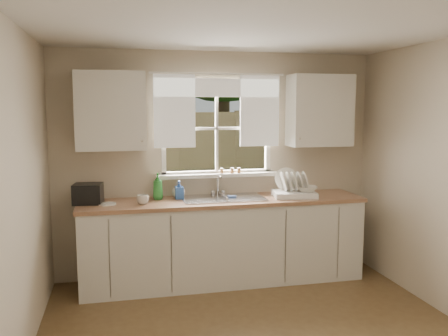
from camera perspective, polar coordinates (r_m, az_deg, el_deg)
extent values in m
cube|color=beige|center=(5.47, -0.82, -6.57)|extent=(3.60, 0.02, 1.15)
cube|color=beige|center=(5.32, -0.85, 12.03)|extent=(3.60, 0.02, 0.35)
cube|color=beige|center=(5.20, -13.94, 4.48)|extent=(1.20, 0.02, 1.00)
cube|color=beige|center=(5.68, 11.12, 4.79)|extent=(1.20, 0.02, 1.00)
cube|color=beige|center=(3.33, -24.75, -4.44)|extent=(0.02, 4.00, 2.50)
cube|color=silver|center=(3.43, 6.43, 17.54)|extent=(3.60, 4.00, 0.02)
cube|color=white|center=(5.38, -0.87, -0.56)|extent=(1.30, 0.06, 0.05)
cube|color=white|center=(5.33, -0.90, 10.14)|extent=(1.30, 0.06, 0.05)
cube|color=white|center=(5.24, -7.34, 4.66)|extent=(0.05, 0.06, 1.05)
cube|color=white|center=(5.49, 5.28, 4.81)|extent=(0.05, 0.06, 1.05)
cube|color=white|center=(5.33, -0.89, 4.77)|extent=(0.03, 0.04, 1.00)
cube|color=white|center=(5.33, -0.89, 4.77)|extent=(1.20, 0.04, 0.03)
cube|color=white|center=(5.32, -0.74, -0.86)|extent=(1.38, 0.14, 0.04)
cylinder|color=white|center=(5.26, -0.71, 11.27)|extent=(1.50, 0.02, 0.02)
cube|color=silver|center=(5.18, -5.97, 6.87)|extent=(0.45, 0.02, 0.80)
cube|color=silver|center=(5.38, 4.31, 6.90)|extent=(0.45, 0.02, 0.80)
cube|color=silver|center=(5.26, -0.74, 9.64)|extent=(1.40, 0.02, 0.20)
cube|color=silver|center=(5.20, -0.07, -8.90)|extent=(3.00, 0.62, 0.87)
cube|color=#9E6F4F|center=(5.09, -0.08, -3.98)|extent=(3.04, 0.65, 0.04)
cube|color=silver|center=(5.02, -13.47, 6.69)|extent=(0.70, 0.33, 0.80)
cube|color=silver|center=(5.50, 11.44, 6.79)|extent=(0.70, 0.33, 0.80)
cube|color=beige|center=(5.60, 8.05, -1.04)|extent=(0.08, 0.01, 0.12)
cylinder|color=brown|center=(5.35, 1.82, -0.28)|extent=(0.04, 0.04, 0.06)
cylinder|color=brown|center=(5.33, 0.99, -0.31)|extent=(0.04, 0.04, 0.06)
cylinder|color=brown|center=(5.30, -0.27, -0.35)|extent=(0.04, 0.04, 0.06)
cube|color=#335421|center=(10.43, -6.55, -3.25)|extent=(20.00, 10.00, 0.02)
cube|color=olive|center=(8.32, -5.12, 0.49)|extent=(8.00, 0.10, 1.80)
cube|color=maroon|center=(11.72, -13.29, 3.30)|extent=(3.00, 3.00, 2.20)
cube|color=black|center=(11.70, -13.47, 9.41)|extent=(3.20, 3.20, 0.30)
cylinder|color=#423021|center=(11.47, -0.22, 5.91)|extent=(0.36, 0.36, 3.20)
sphere|color=#214716|center=(11.66, -0.22, 17.79)|extent=(4.00, 4.00, 4.00)
sphere|color=#214716|center=(13.03, -6.75, 18.87)|extent=(3.20, 3.20, 3.20)
cube|color=#B7B7BC|center=(5.13, -0.15, -4.57)|extent=(0.84, 0.46, 0.18)
cube|color=#B7B7BC|center=(5.12, -0.15, -3.64)|extent=(0.88, 0.50, 0.01)
cube|color=#B7B7BC|center=(5.12, -0.15, -3.91)|extent=(0.02, 0.41, 0.14)
cylinder|color=silver|center=(5.34, -0.74, -2.03)|extent=(0.03, 0.03, 0.22)
cylinder|color=silver|center=(5.24, -0.56, -0.99)|extent=(0.02, 0.18, 0.02)
sphere|color=silver|center=(5.34, -1.37, -2.90)|extent=(0.05, 0.05, 0.05)
sphere|color=silver|center=(5.36, -0.11, -2.85)|extent=(0.05, 0.05, 0.05)
cube|color=white|center=(5.27, 8.44, -3.11)|extent=(0.50, 0.41, 0.06)
cylinder|color=white|center=(5.34, 7.50, -1.32)|extent=(0.27, 0.11, 0.25)
cylinder|color=white|center=(5.22, 7.18, -1.62)|extent=(0.10, 0.23, 0.22)
cylinder|color=white|center=(5.24, 7.82, -1.61)|extent=(0.10, 0.23, 0.22)
cylinder|color=white|center=(5.25, 8.47, -1.60)|extent=(0.10, 0.23, 0.22)
cylinder|color=white|center=(5.26, 9.10, -1.59)|extent=(0.10, 0.23, 0.22)
cylinder|color=white|center=(5.28, 9.74, -1.58)|extent=(0.10, 0.23, 0.22)
imported|color=white|center=(5.27, 9.89, -2.49)|extent=(0.30, 0.30, 0.06)
imported|color=#2B8533|center=(5.09, -7.97, -2.20)|extent=(0.11, 0.11, 0.28)
imported|color=#2F5DB3|center=(5.10, -5.41, -2.63)|extent=(0.09, 0.09, 0.20)
imported|color=beige|center=(5.16, -5.50, -2.58)|extent=(0.15, 0.15, 0.19)
cylinder|color=beige|center=(4.95, -13.91, -4.22)|extent=(0.18, 0.18, 0.01)
imported|color=beige|center=(4.88, -9.76, -3.78)|extent=(0.15, 0.15, 0.10)
cube|color=black|center=(5.03, -16.04, -2.99)|extent=(0.31, 0.28, 0.21)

